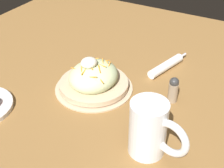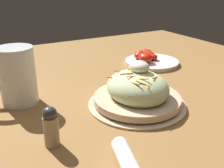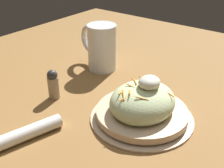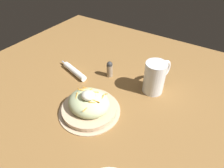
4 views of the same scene
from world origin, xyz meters
TOP-DOWN VIEW (x-y plane):
  - ground_plane at (0.00, 0.00)m, footprint 1.43×1.43m
  - salad_plate at (-0.01, -0.04)m, footprint 0.23×0.23m
  - beer_mug at (0.15, 0.21)m, footprint 0.09×0.15m
  - napkin_roll at (-0.22, 0.11)m, footprint 0.19×0.07m
  - salt_shaker at (-0.07, 0.19)m, footprint 0.03×0.03m

SIDE VIEW (x-z plane):
  - ground_plane at x=0.00m, z-range 0.00..0.00m
  - napkin_roll at x=-0.22m, z-range 0.00..0.03m
  - salad_plate at x=-0.01m, z-range -0.02..0.09m
  - salt_shaker at x=-0.07m, z-range 0.00..0.08m
  - beer_mug at x=0.15m, z-range -0.01..0.13m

